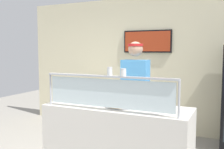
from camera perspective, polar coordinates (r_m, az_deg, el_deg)
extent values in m
cube|color=beige|center=(5.26, 10.99, 2.11)|extent=(6.20, 0.08, 2.70)
cube|color=black|center=(5.28, 7.73, 7.19)|extent=(0.98, 0.04, 0.44)
cube|color=#B23819|center=(5.26, 7.66, 7.20)|extent=(0.93, 0.01, 0.39)
cube|color=silver|center=(3.37, 1.10, -14.86)|extent=(1.80, 0.66, 0.95)
cylinder|color=#B2B5BC|center=(3.39, -13.28, -3.05)|extent=(0.02, 0.02, 0.40)
cylinder|color=#B2B5BC|center=(2.71, 14.47, -5.17)|extent=(0.02, 0.02, 0.40)
cube|color=silver|center=(2.96, -1.00, -4.11)|extent=(1.54, 0.01, 0.32)
cube|color=#B2B5BC|center=(2.93, -1.00, -0.41)|extent=(1.60, 0.06, 0.02)
cylinder|color=#9EA0A8|center=(3.23, 2.02, -6.87)|extent=(0.42, 0.42, 0.01)
cylinder|color=tan|center=(3.22, 2.02, -6.61)|extent=(0.39, 0.39, 0.02)
cylinder|color=gold|center=(3.22, 2.02, -6.40)|extent=(0.34, 0.34, 0.01)
cube|color=#ADAFB7|center=(3.20, 2.07, -6.38)|extent=(0.10, 0.29, 0.01)
cylinder|color=white|center=(2.92, -0.49, 0.54)|extent=(0.06, 0.06, 0.08)
cylinder|color=white|center=(2.92, -0.49, 0.31)|extent=(0.05, 0.05, 0.05)
cylinder|color=silver|center=(2.91, -0.49, 1.49)|extent=(0.05, 0.05, 0.02)
cylinder|color=white|center=(2.85, 2.51, 0.29)|extent=(0.06, 0.06, 0.07)
cylinder|color=red|center=(2.85, 2.51, 0.09)|extent=(0.05, 0.05, 0.04)
cylinder|color=silver|center=(2.85, 2.52, 1.15)|extent=(0.06, 0.06, 0.02)
cylinder|color=#23232D|center=(3.95, 3.49, -11.78)|extent=(0.13, 0.13, 0.95)
cylinder|color=#23232D|center=(3.88, 6.58, -12.13)|extent=(0.13, 0.13, 0.95)
cube|color=#4C9EE5|center=(3.76, 5.11, -0.99)|extent=(0.38, 0.21, 0.55)
sphere|color=tan|center=(3.74, 5.17, 5.58)|extent=(0.21, 0.21, 0.21)
cylinder|color=red|center=(3.74, 5.17, 6.46)|extent=(0.21, 0.21, 0.04)
cylinder|color=tan|center=(3.51, 6.63, -3.02)|extent=(0.08, 0.34, 0.08)
cube|color=#B7BABF|center=(5.48, -5.14, -7.72)|extent=(0.70, 0.55, 0.80)
cube|color=silver|center=(5.40, -5.07, -3.35)|extent=(0.42, 0.42, 0.04)
cube|color=silver|center=(5.40, -5.30, -2.86)|extent=(0.44, 0.44, 0.04)
cube|color=silver|center=(5.38, -5.12, -2.40)|extent=(0.43, 0.43, 0.04)
cube|color=silver|center=(5.38, -5.23, -1.91)|extent=(0.43, 0.43, 0.04)
cube|color=silver|center=(5.38, -5.27, -1.44)|extent=(0.42, 0.42, 0.04)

